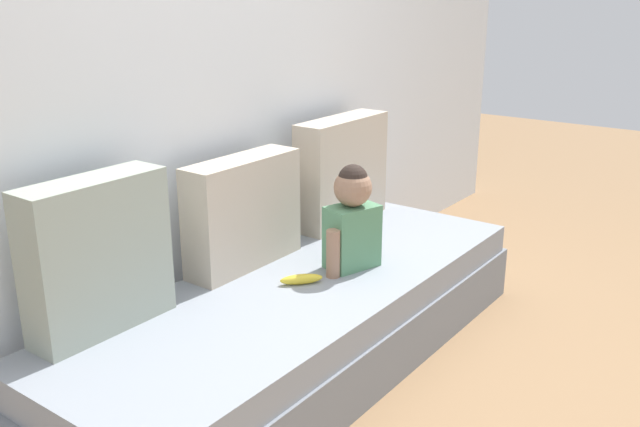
% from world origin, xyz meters
% --- Properties ---
extents(ground_plane, '(12.00, 12.00, 0.00)m').
position_xyz_m(ground_plane, '(0.00, 0.00, 0.00)').
color(ground_plane, '#93704C').
extents(back_wall, '(5.49, 0.10, 2.21)m').
position_xyz_m(back_wall, '(0.00, 0.53, 1.11)').
color(back_wall, silver).
rests_on(back_wall, ground).
extents(couch, '(2.29, 0.80, 0.37)m').
position_xyz_m(couch, '(0.00, 0.00, 0.18)').
color(couch, gray).
rests_on(couch, ground).
extents(throw_pillow_left, '(0.50, 0.16, 0.53)m').
position_xyz_m(throw_pillow_left, '(-0.71, 0.30, 0.63)').
color(throw_pillow_left, '#99A393').
rests_on(throw_pillow_left, couch).
extents(throw_pillow_center, '(0.55, 0.16, 0.46)m').
position_xyz_m(throw_pillow_center, '(0.00, 0.30, 0.60)').
color(throw_pillow_center, '#C1B29E').
rests_on(throw_pillow_center, couch).
extents(throw_pillow_right, '(0.57, 0.16, 0.52)m').
position_xyz_m(throw_pillow_right, '(0.71, 0.30, 0.63)').
color(throw_pillow_right, '#C1B29E').
rests_on(throw_pillow_right, couch).
extents(toddler, '(0.32, 0.19, 0.44)m').
position_xyz_m(toddler, '(0.25, -0.07, 0.58)').
color(toddler, '#568E66').
rests_on(toddler, couch).
extents(banana, '(0.16, 0.14, 0.04)m').
position_xyz_m(banana, '(-0.02, -0.02, 0.39)').
color(banana, yellow).
rests_on(banana, couch).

